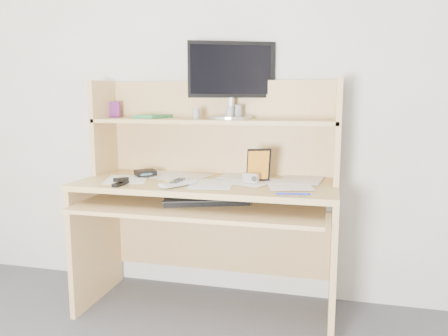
% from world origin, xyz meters
% --- Properties ---
extents(back_wall, '(3.60, 0.04, 2.50)m').
position_xyz_m(back_wall, '(0.00, 1.80, 1.25)').
color(back_wall, silver).
rests_on(back_wall, floor).
extents(desk, '(1.40, 0.70, 1.30)m').
position_xyz_m(desk, '(0.00, 1.56, 0.69)').
color(desk, tan).
rests_on(desk, floor).
extents(paper_clutter, '(1.32, 0.54, 0.01)m').
position_xyz_m(paper_clutter, '(0.00, 1.48, 0.75)').
color(paper_clutter, silver).
rests_on(paper_clutter, desk).
extents(keyboard, '(0.47, 0.30, 0.03)m').
position_xyz_m(keyboard, '(0.03, 1.39, 0.66)').
color(keyboard, black).
rests_on(keyboard, desk).
extents(tv_remote, '(0.15, 0.20, 0.02)m').
position_xyz_m(tv_remote, '(-0.10, 1.31, 0.77)').
color(tv_remote, '#A8A7A2').
rests_on(tv_remote, paper_clutter).
extents(flip_phone, '(0.07, 0.10, 0.02)m').
position_xyz_m(flip_phone, '(-0.12, 1.37, 0.77)').
color(flip_phone, silver).
rests_on(flip_phone, paper_clutter).
extents(stapler, '(0.04, 0.12, 0.04)m').
position_xyz_m(stapler, '(-0.40, 1.26, 0.77)').
color(stapler, black).
rests_on(stapler, paper_clutter).
extents(wallet, '(0.15, 0.14, 0.03)m').
position_xyz_m(wallet, '(-0.39, 1.56, 0.77)').
color(wallet, black).
rests_on(wallet, paper_clutter).
extents(sticky_note_pad, '(0.11, 0.11, 0.01)m').
position_xyz_m(sticky_note_pad, '(-0.15, 1.36, 0.76)').
color(sticky_note_pad, yellow).
rests_on(sticky_note_pad, desk).
extents(digital_camera, '(0.09, 0.05, 0.05)m').
position_xyz_m(digital_camera, '(0.25, 1.47, 0.78)').
color(digital_camera, '#B8B8BA').
rests_on(digital_camera, paper_clutter).
extents(game_case, '(0.12, 0.06, 0.18)m').
position_xyz_m(game_case, '(0.28, 1.51, 0.85)').
color(game_case, black).
rests_on(game_case, paper_clutter).
extents(blue_pen, '(0.16, 0.03, 0.01)m').
position_xyz_m(blue_pen, '(0.49, 1.22, 0.76)').
color(blue_pen, '#1827BA').
rests_on(blue_pen, paper_clutter).
extents(card_box, '(0.07, 0.02, 0.10)m').
position_xyz_m(card_box, '(-0.64, 1.68, 1.13)').
color(card_box, maroon).
rests_on(card_box, desk).
extents(shelf_book, '(0.19, 0.23, 0.02)m').
position_xyz_m(shelf_book, '(-0.39, 1.67, 1.09)').
color(shelf_book, '#2E734E').
rests_on(shelf_book, desk).
extents(chip_stack_a, '(0.06, 0.06, 0.06)m').
position_xyz_m(chip_stack_a, '(-0.09, 1.59, 1.11)').
color(chip_stack_a, black).
rests_on(chip_stack_a, desk).
extents(chip_stack_b, '(0.05, 0.05, 0.07)m').
position_xyz_m(chip_stack_b, '(0.10, 1.63, 1.12)').
color(chip_stack_b, white).
rests_on(chip_stack_b, desk).
extents(chip_stack_c, '(0.05, 0.05, 0.06)m').
position_xyz_m(chip_stack_c, '(0.13, 1.67, 1.11)').
color(chip_stack_c, black).
rests_on(chip_stack_c, desk).
extents(chip_stack_d, '(0.05, 0.05, 0.08)m').
position_xyz_m(chip_stack_d, '(0.13, 1.68, 1.12)').
color(chip_stack_d, white).
rests_on(chip_stack_d, desk).
extents(monitor, '(0.47, 0.27, 0.43)m').
position_xyz_m(monitor, '(0.09, 1.69, 1.31)').
color(monitor, silver).
rests_on(monitor, desk).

